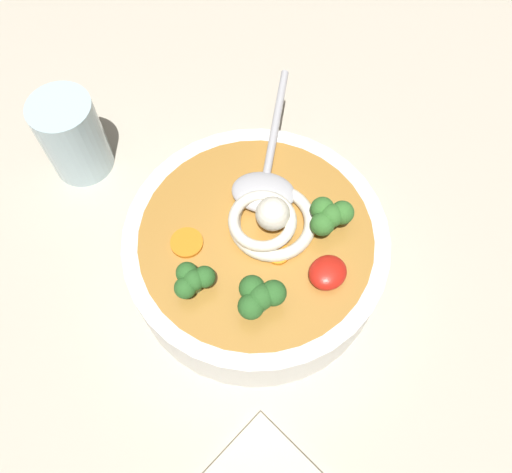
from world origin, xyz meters
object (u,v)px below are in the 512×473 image
at_px(drinking_glass, 72,137).
at_px(soup_spoon, 266,180).
at_px(soup_bowl, 256,251).
at_px(noodle_pile, 271,219).

bearing_deg(drinking_glass, soup_spoon, 118.62).
distance_m(soup_bowl, noodle_pile, 0.05).
relative_size(soup_spoon, drinking_glass, 1.62).
height_order(noodle_pile, soup_spoon, noodle_pile).
bearing_deg(drinking_glass, noodle_pile, 108.82).
bearing_deg(noodle_pile, soup_bowl, 0.81).
bearing_deg(soup_spoon, noodle_pile, -165.45).
xyz_separation_m(soup_bowl, drinking_glass, (0.06, -0.22, 0.01)).
height_order(soup_bowl, noodle_pile, noodle_pile).
relative_size(soup_bowl, noodle_pile, 2.78).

